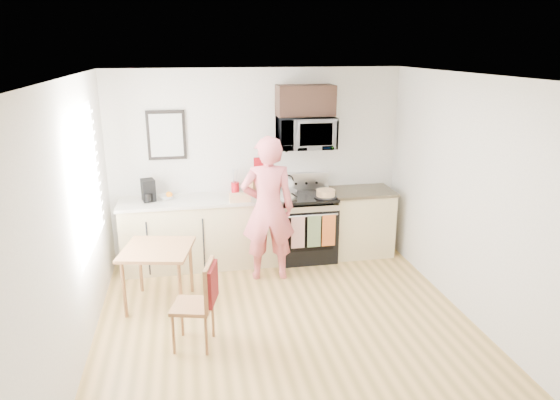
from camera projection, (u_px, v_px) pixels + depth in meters
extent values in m
plane|color=olive|center=(291.00, 337.00, 5.12)|extent=(4.60, 4.60, 0.00)
cube|color=white|center=(257.00, 164.00, 6.90)|extent=(4.00, 0.04, 2.60)
cube|color=white|center=(385.00, 362.00, 2.58)|extent=(4.00, 0.04, 2.60)
cube|color=white|center=(70.00, 232.00, 4.38)|extent=(0.04, 4.60, 2.60)
cube|color=white|center=(483.00, 206.00, 5.10)|extent=(0.04, 4.60, 2.60)
cube|color=white|center=(293.00, 78.00, 4.36)|extent=(4.00, 4.60, 0.04)
cube|color=white|center=(85.00, 181.00, 5.06)|extent=(0.02, 1.40, 1.50)
cube|color=white|center=(86.00, 181.00, 5.07)|extent=(0.01, 1.30, 1.40)
cube|color=#D6C189|center=(203.00, 233.00, 6.73)|extent=(2.10, 0.60, 0.90)
cube|color=beige|center=(201.00, 200.00, 6.59)|extent=(2.14, 0.64, 0.04)
cube|color=#D6C189|center=(360.00, 223.00, 7.12)|extent=(0.84, 0.60, 0.90)
cube|color=black|center=(362.00, 191.00, 6.99)|extent=(0.88, 0.64, 0.04)
cube|color=black|center=(306.00, 231.00, 6.98)|extent=(0.76, 0.65, 0.77)
cube|color=black|center=(312.00, 235.00, 6.66)|extent=(0.61, 0.02, 0.45)
cube|color=#B8B8BD|center=(312.00, 212.00, 6.57)|extent=(0.74, 0.02, 0.14)
cylinder|color=#B8B8BD|center=(313.00, 216.00, 6.53)|extent=(0.68, 0.02, 0.02)
cube|color=black|center=(307.00, 196.00, 6.82)|extent=(0.76, 0.65, 0.04)
cube|color=#B8B8BD|center=(302.00, 181.00, 7.04)|extent=(0.76, 0.08, 0.24)
cube|color=white|center=(298.00, 232.00, 6.56)|extent=(0.18, 0.02, 0.44)
cube|color=#617A51|center=(314.00, 231.00, 6.60)|extent=(0.18, 0.02, 0.44)
cube|color=#B3501A|center=(329.00, 230.00, 6.63)|extent=(0.18, 0.02, 0.44)
imported|color=#B8B8BD|center=(306.00, 133.00, 6.67)|extent=(0.76, 0.51, 0.42)
cube|color=black|center=(305.00, 100.00, 6.59)|extent=(0.76, 0.35, 0.40)
cube|color=black|center=(166.00, 135.00, 6.53)|extent=(0.50, 0.03, 0.65)
cube|color=#BABDB3|center=(166.00, 135.00, 6.51)|extent=(0.42, 0.01, 0.56)
cube|color=#A50E17|center=(261.00, 164.00, 6.89)|extent=(0.20, 0.02, 0.20)
imported|color=#CD384D|center=(268.00, 209.00, 6.21)|extent=(0.70, 0.49, 1.85)
cube|color=brown|center=(157.00, 249.00, 5.60)|extent=(0.74, 0.74, 0.04)
cylinder|color=brown|center=(124.00, 290.00, 5.42)|extent=(0.04, 0.04, 0.66)
cylinder|color=brown|center=(180.00, 290.00, 5.41)|extent=(0.04, 0.04, 0.66)
cylinder|color=brown|center=(140.00, 266.00, 6.01)|extent=(0.04, 0.04, 0.66)
cylinder|color=brown|center=(191.00, 267.00, 5.99)|extent=(0.04, 0.04, 0.66)
cube|color=brown|center=(193.00, 306.00, 4.87)|extent=(0.46, 0.46, 0.04)
cube|color=brown|center=(210.00, 285.00, 4.79)|extent=(0.13, 0.37, 0.45)
cube|color=#601014|center=(212.00, 284.00, 4.79)|extent=(0.14, 0.34, 0.38)
cylinder|color=brown|center=(173.00, 335.00, 4.80)|extent=(0.03, 0.03, 0.42)
cylinder|color=brown|center=(206.00, 336.00, 4.78)|extent=(0.03, 0.03, 0.42)
cylinder|color=brown|center=(182.00, 317.00, 5.10)|extent=(0.03, 0.03, 0.42)
cylinder|color=brown|center=(213.00, 319.00, 5.08)|extent=(0.03, 0.03, 0.42)
cube|color=brown|center=(252.00, 184.00, 6.88)|extent=(0.15, 0.16, 0.21)
cylinder|color=#A50E17|center=(235.00, 187.00, 6.85)|extent=(0.11, 0.11, 0.14)
imported|color=white|center=(167.00, 197.00, 6.56)|extent=(0.25, 0.25, 0.05)
cube|color=tan|center=(151.00, 192.00, 6.44)|extent=(0.12, 0.12, 0.24)
cube|color=black|center=(148.00, 190.00, 6.46)|extent=(0.20, 0.23, 0.28)
cylinder|color=black|center=(148.00, 197.00, 6.39)|extent=(0.11, 0.11, 0.11)
cube|color=tan|center=(240.00, 198.00, 6.45)|extent=(0.28, 0.13, 0.10)
cylinder|color=black|center=(326.00, 197.00, 6.69)|extent=(0.31, 0.31, 0.02)
cylinder|color=tan|center=(326.00, 193.00, 6.68)|extent=(0.25, 0.25, 0.08)
sphere|color=white|center=(288.00, 185.00, 6.90)|extent=(0.20, 0.20, 0.20)
cone|color=white|center=(288.00, 178.00, 6.87)|extent=(0.06, 0.06, 0.06)
torus|color=black|center=(288.00, 181.00, 6.88)|extent=(0.18, 0.02, 0.18)
cylinder|color=#B8B8BD|center=(289.00, 195.00, 6.61)|extent=(0.22, 0.22, 0.11)
cylinder|color=black|center=(294.00, 195.00, 6.45)|extent=(0.06, 0.20, 0.02)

